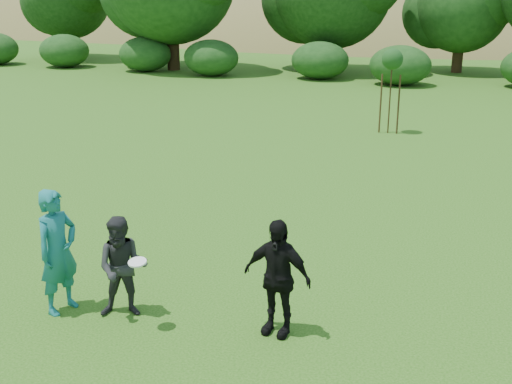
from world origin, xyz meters
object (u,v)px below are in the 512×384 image
player_grey (123,267)px  player_black (277,277)px  player_teal (58,251)px  sapling (392,62)px

player_grey → player_black: player_black is taller
player_teal → sapling: size_ratio=0.69×
sapling → player_grey: bearing=-99.2°
player_black → player_grey: bearing=-165.7°
player_grey → sapling: (2.27, 14.11, 1.62)m
player_teal → player_grey: 1.05m
player_grey → sapling: sapling is taller
sapling → player_black: bearing=-89.6°
sapling → player_teal: bearing=-103.0°
player_grey → player_black: size_ratio=0.91×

